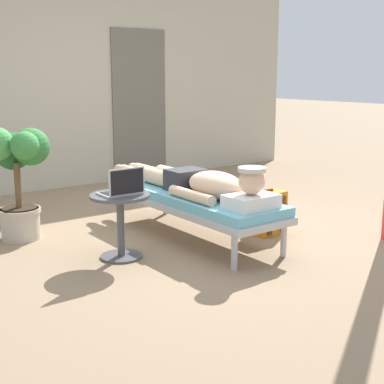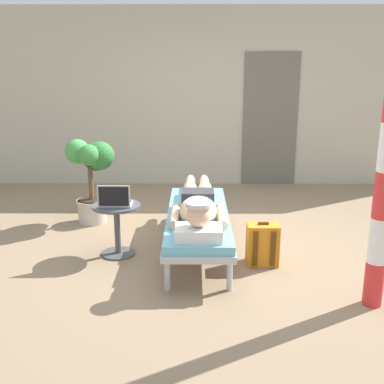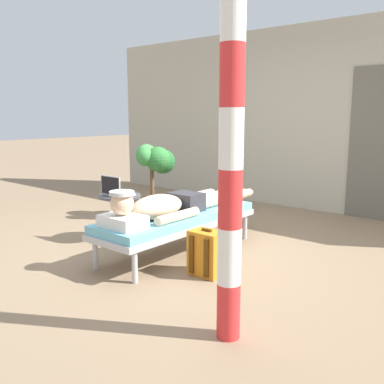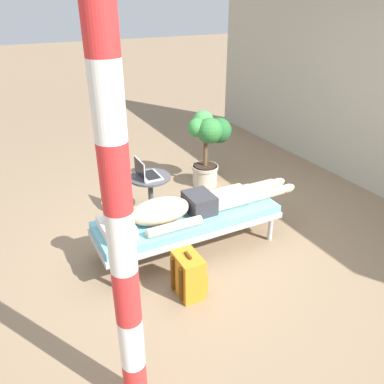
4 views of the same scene
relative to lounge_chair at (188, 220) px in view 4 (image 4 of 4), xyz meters
name	(u,v)px [view 4 (image 4 of 4)]	position (x,y,z in m)	size (l,w,h in m)	color
ground_plane	(201,246)	(0.03, 0.14, -0.35)	(40.00, 40.00, 0.00)	#8C7256
lounge_chair	(188,220)	(0.00, 0.00, 0.00)	(0.63, 1.91, 0.42)	#B7B7BC
person_reclining	(182,207)	(0.00, -0.07, 0.17)	(0.53, 2.17, 0.33)	white
side_table	(151,189)	(-0.80, -0.09, 0.01)	(0.48, 0.48, 0.52)	#4C4C51
laptop	(145,173)	(-0.80, -0.14, 0.24)	(0.31, 0.24, 0.23)	silver
backpack	(189,275)	(0.61, -0.31, -0.15)	(0.30, 0.26, 0.42)	orange
potted_plant	(208,140)	(-1.25, 0.94, 0.31)	(0.59, 0.62, 1.01)	#BFB29E
porch_post	(122,241)	(1.39, -1.09, 0.92)	(0.15, 0.15, 2.54)	red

